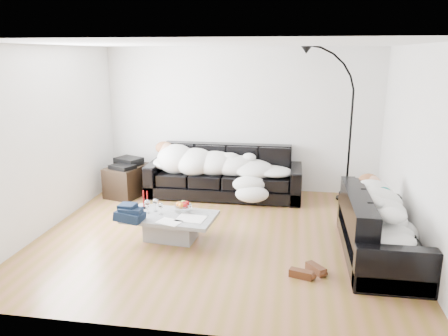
# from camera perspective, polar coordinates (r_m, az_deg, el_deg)

# --- Properties ---
(ground) EXTENTS (5.00, 5.00, 0.00)m
(ground) POSITION_cam_1_polar(r_m,az_deg,el_deg) (6.23, -0.44, -8.73)
(ground) COLOR olive
(ground) RESTS_ON ground
(wall_back) EXTENTS (5.00, 0.02, 2.60)m
(wall_back) POSITION_cam_1_polar(r_m,az_deg,el_deg) (8.03, 2.23, 6.26)
(wall_back) COLOR silver
(wall_back) RESTS_ON ground
(wall_left) EXTENTS (0.02, 4.50, 2.60)m
(wall_left) POSITION_cam_1_polar(r_m,az_deg,el_deg) (6.72, -22.04, 3.52)
(wall_left) COLOR silver
(wall_left) RESTS_ON ground
(wall_right) EXTENTS (0.02, 4.50, 2.60)m
(wall_right) POSITION_cam_1_polar(r_m,az_deg,el_deg) (5.96, 23.97, 2.03)
(wall_right) COLOR silver
(wall_right) RESTS_ON ground
(ceiling) EXTENTS (5.00, 5.00, 0.00)m
(ceiling) POSITION_cam_1_polar(r_m,az_deg,el_deg) (5.72, -0.50, 15.93)
(ceiling) COLOR white
(ceiling) RESTS_ON ground
(sofa_back) EXTENTS (2.71, 0.94, 0.89)m
(sofa_back) POSITION_cam_1_polar(r_m,az_deg,el_deg) (7.74, 0.01, -0.55)
(sofa_back) COLOR black
(sofa_back) RESTS_ON ground
(sofa_right) EXTENTS (0.85, 1.98, 0.80)m
(sofa_right) POSITION_cam_1_polar(r_m,az_deg,el_deg) (5.80, 19.78, -7.18)
(sofa_right) COLOR black
(sofa_right) RESTS_ON ground
(sleeper_back) EXTENTS (2.30, 0.79, 0.46)m
(sleeper_back) POSITION_cam_1_polar(r_m,az_deg,el_deg) (7.64, -0.05, 0.85)
(sleeper_back) COLOR white
(sleeper_back) RESTS_ON sofa_back
(sleeper_right) EXTENTS (0.72, 1.70, 0.42)m
(sleeper_right) POSITION_cam_1_polar(r_m,az_deg,el_deg) (5.72, 19.98, -5.07)
(sleeper_right) COLOR white
(sleeper_right) RESTS_ON sofa_right
(teal_cushion) EXTENTS (0.42, 0.38, 0.20)m
(teal_cushion) POSITION_cam_1_polar(r_m,az_deg,el_deg) (6.26, 18.52, -2.39)
(teal_cushion) COLOR #0F6C63
(teal_cushion) RESTS_ON sofa_right
(coffee_table) EXTENTS (1.28, 0.82, 0.35)m
(coffee_table) POSITION_cam_1_polar(r_m,az_deg,el_deg) (6.07, -6.97, -7.68)
(coffee_table) COLOR #939699
(coffee_table) RESTS_ON ground
(fruit_bowl) EXTENTS (0.27, 0.27, 0.15)m
(fruit_bowl) POSITION_cam_1_polar(r_m,az_deg,el_deg) (6.11, -5.33, -4.99)
(fruit_bowl) COLOR white
(fruit_bowl) RESTS_ON coffee_table
(wine_glass_a) EXTENTS (0.09, 0.09, 0.18)m
(wine_glass_a) POSITION_cam_1_polar(r_m,az_deg,el_deg) (6.16, -8.95, -4.78)
(wine_glass_a) COLOR white
(wine_glass_a) RESTS_ON coffee_table
(wine_glass_b) EXTENTS (0.09, 0.09, 0.19)m
(wine_glass_b) POSITION_cam_1_polar(r_m,az_deg,el_deg) (6.09, -9.97, -4.98)
(wine_glass_b) COLOR white
(wine_glass_b) RESTS_ON coffee_table
(wine_glass_c) EXTENTS (0.09, 0.09, 0.17)m
(wine_glass_c) POSITION_cam_1_polar(r_m,az_deg,el_deg) (6.02, -8.23, -5.28)
(wine_glass_c) COLOR white
(wine_glass_c) RESTS_ON coffee_table
(candle_left) EXTENTS (0.06, 0.06, 0.26)m
(candle_left) POSITION_cam_1_polar(r_m,az_deg,el_deg) (6.27, -10.45, -4.08)
(candle_left) COLOR maroon
(candle_left) RESTS_ON coffee_table
(candle_right) EXTENTS (0.05, 0.05, 0.22)m
(candle_right) POSITION_cam_1_polar(r_m,az_deg,el_deg) (6.35, -9.99, -4.00)
(candle_right) COLOR maroon
(candle_right) RESTS_ON coffee_table
(newspaper_a) EXTENTS (0.41, 0.33, 0.01)m
(newspaper_a) POSITION_cam_1_polar(r_m,az_deg,el_deg) (5.85, -4.35, -6.57)
(newspaper_a) COLOR silver
(newspaper_a) RESTS_ON coffee_table
(newspaper_b) EXTENTS (0.36, 0.31, 0.01)m
(newspaper_b) POSITION_cam_1_polar(r_m,az_deg,el_deg) (5.76, -7.15, -6.97)
(newspaper_b) COLOR silver
(newspaper_b) RESTS_ON coffee_table
(navy_jacket) EXTENTS (0.42, 0.37, 0.18)m
(navy_jacket) POSITION_cam_1_polar(r_m,az_deg,el_deg) (5.86, -12.25, -5.12)
(navy_jacket) COLOR black
(navy_jacket) RESTS_ON coffee_table
(shoes) EXTENTS (0.56, 0.51, 0.10)m
(shoes) POSITION_cam_1_polar(r_m,az_deg,el_deg) (5.25, 10.93, -13.09)
(shoes) COLOR #472311
(shoes) RESTS_ON ground
(av_cabinet) EXTENTS (0.72, 0.89, 0.54)m
(av_cabinet) POSITION_cam_1_polar(r_m,az_deg,el_deg) (8.04, -12.46, -1.60)
(av_cabinet) COLOR black
(av_cabinet) RESTS_ON ground
(stereo) EXTENTS (0.54, 0.49, 0.13)m
(stereo) POSITION_cam_1_polar(r_m,az_deg,el_deg) (7.95, -12.60, 0.71)
(stereo) COLOR black
(stereo) RESTS_ON av_cabinet
(floor_lamp) EXTENTS (0.91, 0.57, 2.32)m
(floor_lamp) POSITION_cam_1_polar(r_m,az_deg,el_deg) (7.71, 16.17, 4.29)
(floor_lamp) COLOR black
(floor_lamp) RESTS_ON ground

